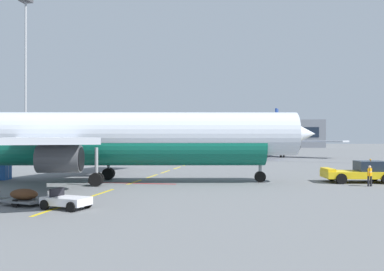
# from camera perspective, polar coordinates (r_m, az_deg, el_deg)

# --- Properties ---
(ground) EXTENTS (400.00, 400.00, 0.00)m
(ground) POSITION_cam_1_polar(r_m,az_deg,el_deg) (53.99, 21.42, -4.45)
(ground) COLOR slate
(apron_paint_markings) EXTENTS (8.00, 95.15, 0.01)m
(apron_paint_markings) POSITION_cam_1_polar(r_m,az_deg,el_deg) (51.76, -2.73, -4.64)
(apron_paint_markings) COLOR yellow
(apron_paint_markings) RESTS_ON ground
(airliner_foreground) EXTENTS (34.67, 33.98, 12.20)m
(airliner_foreground) POSITION_cam_1_polar(r_m,az_deg,el_deg) (37.58, -9.88, -0.31)
(airliner_foreground) COLOR silver
(airliner_foreground) RESTS_ON ground
(pushback_tug) EXTENTS (6.35, 3.87, 2.08)m
(pushback_tug) POSITION_cam_1_polar(r_m,az_deg,el_deg) (40.22, 21.92, -4.64)
(pushback_tug) COLOR yellow
(pushback_tug) RESTS_ON ground
(airliner_mid_left) EXTENTS (32.05, 31.07, 11.45)m
(airliner_mid_left) POSITION_cam_1_polar(r_m,az_deg,el_deg) (109.50, -21.73, -0.32)
(airliner_mid_left) COLOR white
(airliner_mid_left) RESTS_ON ground
(airliner_far_center) EXTENTS (28.56, 28.93, 10.14)m
(airliner_far_center) POSITION_cam_1_polar(r_m,az_deg,el_deg) (82.15, 10.58, -0.69)
(airliner_far_center) COLOR silver
(airliner_far_center) RESTS_ON ground
(baggage_train) EXTENTS (11.64, 3.98, 1.14)m
(baggage_train) POSITION_cam_1_polar(r_m,az_deg,el_deg) (27.89, -24.00, -7.39)
(baggage_train) COLOR silver
(baggage_train) RESTS_ON ground
(ground_crew_worker) EXTENTS (0.44, 0.57, 1.69)m
(ground_crew_worker) POSITION_cam_1_polar(r_m,az_deg,el_deg) (37.26, 22.97, -4.89)
(ground_crew_worker) COLOR #232328
(ground_crew_worker) RESTS_ON ground
(uld_cargo_container) EXTENTS (1.90, 1.87, 1.60)m
(uld_cargo_container) POSITION_cam_1_polar(r_m,az_deg,el_deg) (43.62, -24.60, -4.42)
(uld_cargo_container) COLOR #194C9E
(uld_cargo_container) RESTS_ON ground
(apron_light_mast_near) EXTENTS (1.80, 1.80, 27.58)m
(apron_light_mast_near) POSITION_cam_1_polar(r_m,az_deg,el_deg) (78.09, -21.64, 9.36)
(apron_light_mast_near) COLOR slate
(apron_light_mast_near) RESTS_ON ground
(terminal_satellite) EXTENTS (60.52, 23.00, 11.90)m
(terminal_satellite) POSITION_cam_1_polar(r_m,az_deg,el_deg) (169.20, 7.02, 0.22)
(terminal_satellite) COLOR gray
(terminal_satellite) RESTS_ON ground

